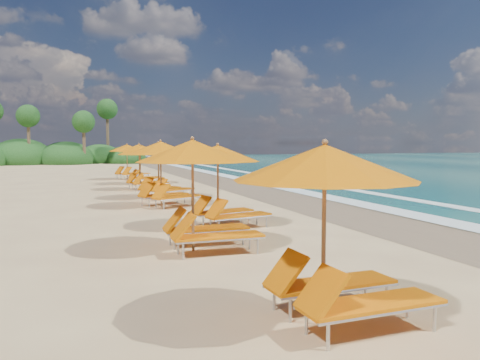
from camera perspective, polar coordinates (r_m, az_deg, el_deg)
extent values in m
plane|color=tan|center=(17.00, 0.00, -4.04)|extent=(160.00, 160.00, 0.00)
cube|color=#887251|center=(18.72, 11.63, -3.33)|extent=(4.00, 160.00, 0.01)
cube|color=white|center=(19.53, 15.39, -3.00)|extent=(1.20, 160.00, 0.01)
cube|color=white|center=(21.39, 21.99, -2.55)|extent=(0.80, 160.00, 0.01)
cylinder|color=olive|center=(6.64, 9.97, -6.73)|extent=(0.06, 0.06, 2.45)
cone|color=orange|center=(6.52, 10.09, 2.07)|extent=(2.59, 2.59, 0.49)
sphere|color=olive|center=(6.52, 10.12, 4.47)|extent=(0.09, 0.09, 0.09)
cylinder|color=olive|center=(11.05, -5.66, -1.98)|extent=(0.06, 0.06, 2.54)
cone|color=orange|center=(10.99, -5.70, 3.50)|extent=(2.67, 2.67, 0.51)
sphere|color=olive|center=(10.99, -5.71, 4.98)|extent=(0.09, 0.09, 0.09)
cylinder|color=olive|center=(14.08, -2.66, -0.87)|extent=(0.06, 0.06, 2.41)
cone|color=orange|center=(14.02, -2.68, 3.20)|extent=(2.94, 2.94, 0.48)
sphere|color=olive|center=(14.02, -2.68, 4.30)|extent=(0.09, 0.09, 0.09)
cylinder|color=olive|center=(18.86, -9.43, 0.61)|extent=(0.06, 0.06, 2.53)
cone|color=orange|center=(18.82, -9.47, 3.81)|extent=(3.40, 3.40, 0.51)
sphere|color=olive|center=(18.82, -9.49, 4.67)|extent=(0.09, 0.09, 0.09)
cylinder|color=olive|center=(21.80, -9.72, 1.05)|extent=(0.06, 0.06, 2.48)
cone|color=orange|center=(21.76, -9.75, 3.76)|extent=(3.42, 3.42, 0.50)
sphere|color=olive|center=(21.76, -9.76, 4.49)|extent=(0.09, 0.09, 0.09)
cylinder|color=olive|center=(25.99, -11.83, 1.37)|extent=(0.06, 0.06, 2.32)
cone|color=orange|center=(25.96, -11.86, 3.50)|extent=(2.89, 2.89, 0.47)
sphere|color=olive|center=(25.96, -11.87, 4.07)|extent=(0.08, 0.08, 0.08)
cylinder|color=olive|center=(29.62, -11.94, 1.82)|extent=(0.06, 0.06, 2.40)
cone|color=orange|center=(29.59, -11.97, 3.74)|extent=(2.57, 2.57, 0.48)
sphere|color=olive|center=(29.59, -11.98, 4.26)|extent=(0.09, 0.09, 0.09)
cylinder|color=olive|center=(33.78, -13.34, 2.08)|extent=(0.06, 0.06, 2.37)
cone|color=orange|center=(33.76, -13.37, 3.75)|extent=(3.23, 3.23, 0.48)
sphere|color=olive|center=(33.75, -13.38, 4.20)|extent=(0.08, 0.08, 0.08)
ellipsoid|color=#163D14|center=(60.86, -20.03, 2.40)|extent=(6.40, 6.40, 4.16)
ellipsoid|color=#163D14|center=(62.08, -24.65, 2.37)|extent=(7.20, 7.20, 4.68)
ellipsoid|color=#163D14|center=(62.97, -16.38, 2.47)|extent=(5.60, 5.60, 3.64)
ellipsoid|color=#163D14|center=(61.23, -13.46, 2.42)|extent=(5.00, 5.00, 3.25)
cylinder|color=brown|center=(58.85, -18.14, 4.21)|extent=(0.36, 0.36, 5.00)
sphere|color=#163D14|center=(58.90, -18.20, 6.64)|extent=(2.60, 2.60, 2.60)
cylinder|color=brown|center=(59.98, -23.93, 4.34)|extent=(0.36, 0.36, 5.60)
sphere|color=#163D14|center=(60.06, -24.01, 7.01)|extent=(2.60, 2.60, 2.60)
cylinder|color=brown|center=(63.01, -15.52, 5.09)|extent=(0.36, 0.36, 6.80)
sphere|color=#163D14|center=(63.15, -15.59, 8.17)|extent=(2.60, 2.60, 2.60)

